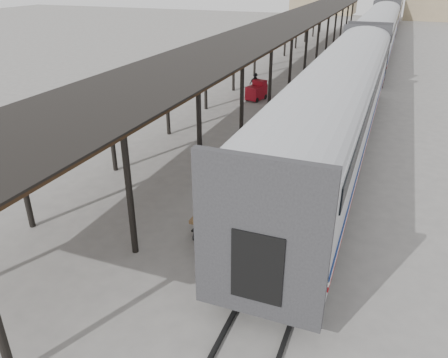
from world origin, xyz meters
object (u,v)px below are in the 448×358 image
Objects in this scene: baggage_cart at (221,212)px; pedestrian at (255,85)px; porter at (221,195)px; luggage_tug at (257,91)px.

baggage_cart is 1.46× the size of pedestrian.
porter reaches higher than pedestrian.
porter reaches higher than baggage_cart.
pedestrian is at bearing 32.26° from porter.
pedestrian is at bearing 130.45° from luggage_tug.
porter is 1.00× the size of pedestrian.
baggage_cart is at bearing -61.40° from luggage_tug.
baggage_cart is 17.13m from pedestrian.
porter reaches higher than luggage_tug.
pedestrian is (-4.10, 16.63, 0.17)m from baggage_cart.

